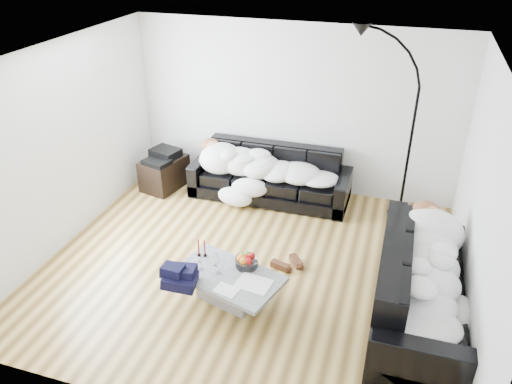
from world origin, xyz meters
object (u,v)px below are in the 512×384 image
(shoes, at_px, (287,263))
(stereo, at_px, (163,155))
(sofa_right, at_px, (424,285))
(sleeper_right, at_px, (427,270))
(fruit_bowl, at_px, (247,260))
(sofa_back, at_px, (270,174))
(wine_glass_c, at_px, (219,266))
(sleeper_back, at_px, (269,162))
(floor_lamp, at_px, (411,141))
(wine_glass_b, at_px, (201,263))
(wine_glass_a, at_px, (216,259))
(candle_right, at_px, (205,248))
(av_cabinet, at_px, (164,173))
(coffee_table, at_px, (229,287))
(candle_left, at_px, (199,248))

(shoes, xyz_separation_m, stereo, (-2.43, 1.47, 0.52))
(sofa_right, distance_m, sleeper_right, 0.20)
(fruit_bowl, bearing_deg, sofa_right, 3.40)
(sofa_back, bearing_deg, wine_glass_c, -87.66)
(sleeper_back, xyz_separation_m, floor_lamp, (1.98, 0.12, 0.56))
(sofa_right, distance_m, wine_glass_b, 2.44)
(wine_glass_a, bearing_deg, wine_glass_c, -57.24)
(sleeper_back, distance_m, wine_glass_a, 2.27)
(wine_glass_c, height_order, stereo, stereo)
(wine_glass_b, relative_size, candle_right, 0.78)
(sofa_back, distance_m, sleeper_back, 0.23)
(stereo, bearing_deg, sleeper_right, -9.57)
(shoes, relative_size, av_cabinet, 0.57)
(candle_right, bearing_deg, shoes, 31.79)
(sofa_back, bearing_deg, stereo, -174.15)
(wine_glass_b, distance_m, floor_lamp, 3.35)
(wine_glass_a, distance_m, candle_right, 0.23)
(sleeper_right, distance_m, shoes, 1.77)
(stereo, bearing_deg, floor_lamp, 19.87)
(coffee_table, bearing_deg, candle_left, 152.72)
(candle_left, distance_m, av_cabinet, 2.52)
(candle_left, distance_m, floor_lamp, 3.26)
(shoes, relative_size, floor_lamp, 0.17)
(sofa_right, distance_m, shoes, 1.71)
(sofa_back, bearing_deg, candle_left, -96.25)
(candle_left, bearing_deg, sleeper_back, 83.60)
(shoes, bearing_deg, sleeper_back, 142.41)
(wine_glass_a, height_order, wine_glass_c, wine_glass_c)
(wine_glass_b, relative_size, stereo, 0.39)
(wine_glass_b, height_order, wine_glass_c, wine_glass_c)
(sleeper_back, bearing_deg, wine_glass_c, -87.61)
(sofa_back, distance_m, wine_glass_c, 2.44)
(wine_glass_b, xyz_separation_m, stereo, (-1.60, 2.26, 0.13))
(sleeper_back, distance_m, shoes, 1.84)
(candle_left, relative_size, shoes, 0.55)
(sleeper_right, xyz_separation_m, stereo, (-4.02, 1.93, -0.09))
(sleeper_back, relative_size, candle_left, 9.15)
(av_cabinet, bearing_deg, sofa_right, -12.60)
(coffee_table, bearing_deg, wine_glass_c, -178.69)
(av_cabinet, xyz_separation_m, stereo, (-0.00, 0.00, 0.31))
(wine_glass_b, bearing_deg, coffee_table, 0.31)
(wine_glass_a, relative_size, candle_right, 0.79)
(wine_glass_a, xyz_separation_m, av_cabinet, (-1.74, 2.14, -0.18))
(sleeper_right, height_order, wine_glass_a, sleeper_right)
(sleeper_back, bearing_deg, fruit_bowl, -80.61)
(wine_glass_c, bearing_deg, sleeper_back, 92.39)
(sofa_back, distance_m, shoes, 1.82)
(coffee_table, relative_size, stereo, 2.71)
(sleeper_back, relative_size, shoes, 5.02)
(sofa_back, bearing_deg, sleeper_right, -42.47)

